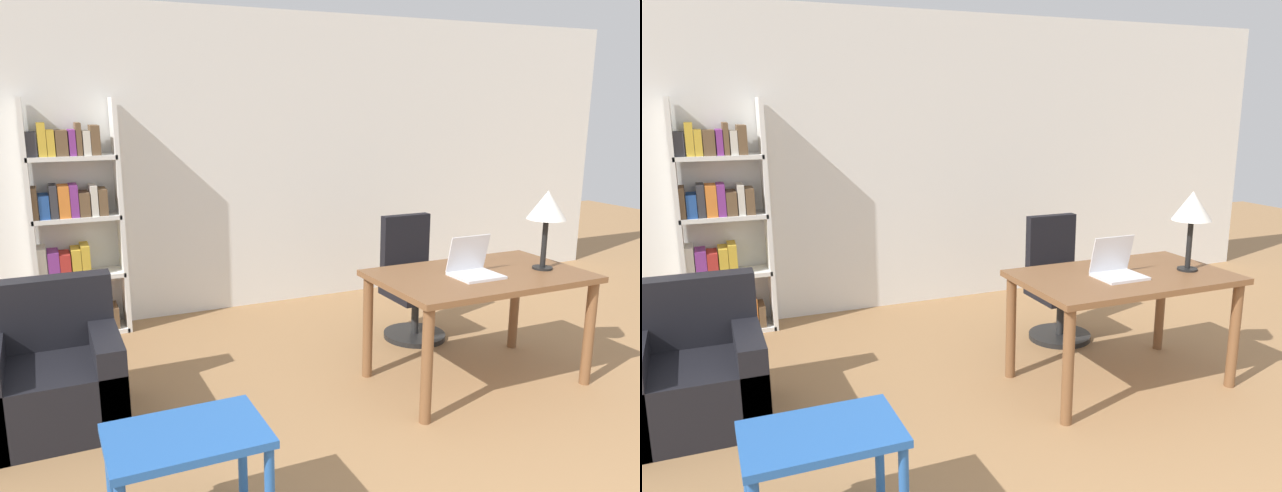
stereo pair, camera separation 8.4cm
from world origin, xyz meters
TOP-DOWN VIEW (x-y plane):
  - wall_back at (0.00, 4.53)m, footprint 8.00×0.06m
  - desk at (0.71, 2.26)m, footprint 1.42×0.85m
  - laptop at (0.63, 2.24)m, footprint 0.31×0.25m
  - table_lamp at (1.17, 2.18)m, footprint 0.26×0.26m
  - office_chair at (0.77, 3.19)m, footprint 0.50×0.50m
  - side_table_blue at (-1.48, 1.41)m, footprint 0.66×0.45m
  - armchair at (-1.98, 2.82)m, footprint 0.79×0.74m
  - bookshelf at (-1.72, 4.34)m, footprint 0.71×0.28m

SIDE VIEW (x-z plane):
  - armchair at x=-1.98m, z-range -0.14..0.70m
  - office_chair at x=0.77m, z-range -0.06..0.94m
  - side_table_blue at x=-1.48m, z-range 0.18..0.73m
  - desk at x=0.71m, z-range 0.28..1.05m
  - laptop at x=0.63m, z-range 0.70..0.96m
  - bookshelf at x=-1.72m, z-range -0.10..1.84m
  - table_lamp at x=1.17m, z-range 0.93..1.47m
  - wall_back at x=0.00m, z-range 0.00..2.70m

